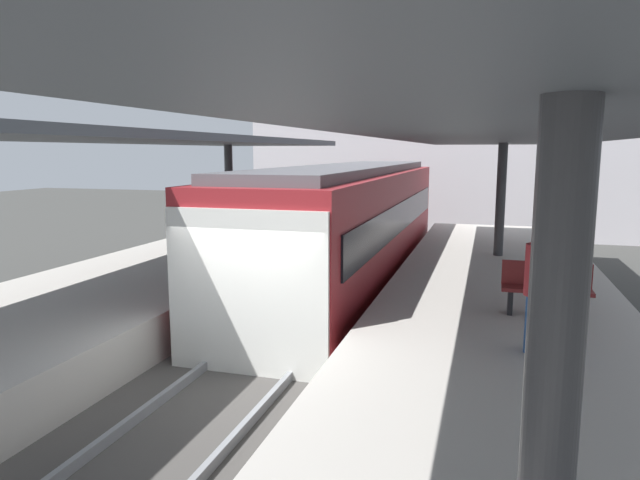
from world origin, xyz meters
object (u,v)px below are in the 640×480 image
(platform_bench, at_px, (546,287))
(passenger_near_bench, at_px, (538,289))
(commuter_train, at_px, (350,225))
(platform_sign, at_px, (564,204))

(platform_bench, xyz_separation_m, passenger_near_bench, (-0.29, -1.94, 0.41))
(commuter_train, distance_m, passenger_near_bench, 7.99)
(platform_bench, distance_m, platform_sign, 2.79)
(platform_sign, relative_size, passenger_near_bench, 1.31)
(platform_bench, bearing_deg, passenger_near_bench, -98.60)
(commuter_train, height_order, platform_bench, commuter_train)
(platform_bench, bearing_deg, platform_sign, 78.89)
(commuter_train, relative_size, platform_bench, 9.76)
(platform_bench, bearing_deg, commuter_train, 132.58)
(platform_bench, height_order, passenger_near_bench, passenger_near_bench)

